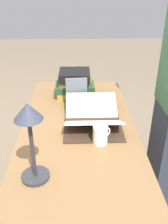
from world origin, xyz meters
TOP-DOWN VIEW (x-y plane):
  - ground_plane at (0.00, 0.00)m, footprint 12.00×12.00m
  - reading_desk at (0.00, 0.00)m, footprint 1.49×0.71m
  - open_book at (0.05, -0.09)m, footprint 0.49×0.36m
  - book_stack_tall at (0.45, 0.02)m, footprint 0.23×0.30m
  - book_standing_upright at (0.29, 0.01)m, footprint 0.03×0.15m
  - reading_lamp at (-0.45, 0.21)m, footprint 0.13×0.13m
  - coffee_mug at (-0.18, -0.12)m, footprint 0.09×0.10m

SIDE VIEW (x-z plane):
  - ground_plane at x=0.00m, z-range 0.00..0.00m
  - reading_desk at x=0.00m, z-range 0.28..1.03m
  - open_book at x=0.05m, z-range 0.73..0.84m
  - coffee_mug at x=-0.18m, z-range 0.75..0.86m
  - book_stack_tall at x=0.45m, z-range 0.75..0.95m
  - book_standing_upright at x=0.29m, z-range 0.75..0.96m
  - reading_lamp at x=-0.45m, z-range 0.83..1.21m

